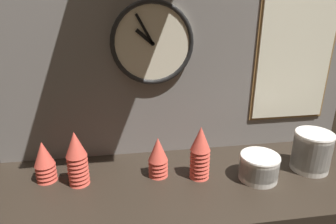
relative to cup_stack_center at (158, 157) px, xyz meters
name	(u,v)px	position (x,y,z in m)	size (l,w,h in m)	color
ground_plane	(189,183)	(0.12, -0.05, -0.11)	(1.60, 0.56, 0.04)	black
wall_tiled_back	(179,38)	(0.12, 0.22, 0.44)	(1.60, 0.03, 1.05)	slate
cup_stack_center	(158,157)	(0.00, 0.00, 0.00)	(0.08, 0.08, 0.17)	#DB4C3D
cup_stack_far_left	(44,161)	(-0.44, 0.03, 0.00)	(0.08, 0.08, 0.17)	#DB4C3D
cup_stack_center_right	(200,153)	(0.16, -0.04, 0.03)	(0.08, 0.08, 0.22)	#DB4C3D
cup_stack_left	(77,158)	(-0.31, -0.01, 0.03)	(0.08, 0.08, 0.22)	#DB4C3D
bowl_stack_far_right	(312,150)	(0.64, -0.05, 0.00)	(0.16, 0.16, 0.17)	beige
bowl_stack_right	(259,166)	(0.40, -0.09, -0.03)	(0.16, 0.16, 0.11)	beige
wall_clock	(152,43)	(0.00, 0.19, 0.42)	(0.35, 0.03, 0.35)	beige
menu_board	(294,59)	(0.65, 0.19, 0.34)	(0.37, 0.01, 0.58)	olive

